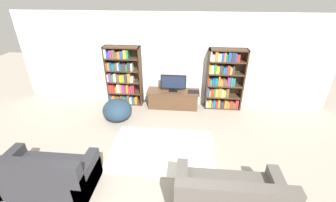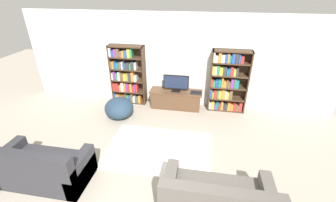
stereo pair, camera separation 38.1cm
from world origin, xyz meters
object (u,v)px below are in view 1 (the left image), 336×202
(beanbag_ottoman, at_px, (117,110))
(bookshelf_right, at_px, (223,80))
(laptop, at_px, (194,92))
(couch_right_sofa, at_px, (229,199))
(television, at_px, (173,83))
(bookshelf_left, at_px, (123,77))
(tv_stand, at_px, (173,99))
(couch_left_sectional, at_px, (47,176))

(beanbag_ottoman, bearing_deg, bookshelf_right, 18.68)
(bookshelf_right, height_order, laptop, bookshelf_right)
(laptop, relative_size, beanbag_ottoman, 0.41)
(couch_right_sofa, height_order, beanbag_ottoman, couch_right_sofa)
(television, height_order, beanbag_ottoman, television)
(television, bearing_deg, laptop, -2.52)
(bookshelf_right, bearing_deg, couch_right_sofa, -94.56)
(bookshelf_left, relative_size, bookshelf_right, 1.00)
(tv_stand, bearing_deg, couch_left_sectional, -121.71)
(tv_stand, distance_m, beanbag_ottoman, 1.63)
(tv_stand, distance_m, couch_left_sectional, 3.72)
(bookshelf_right, xyz_separation_m, couch_left_sectional, (-3.34, -3.28, -0.56))
(couch_left_sectional, bearing_deg, bookshelf_right, 44.56)
(laptop, xyz_separation_m, beanbag_ottoman, (-1.98, -0.79, -0.25))
(television, bearing_deg, couch_right_sofa, -71.79)
(bookshelf_right, bearing_deg, tv_stand, -175.00)
(beanbag_ottoman, bearing_deg, television, 29.91)
(bookshelf_right, height_order, beanbag_ottoman, bookshelf_right)
(bookshelf_left, xyz_separation_m, laptop, (2.05, -0.16, -0.30))
(laptop, bearing_deg, couch_right_sofa, -80.94)
(bookshelf_left, xyz_separation_m, couch_right_sofa, (2.58, -3.48, -0.53))
(tv_stand, height_order, laptop, laptop)
(bookshelf_right, height_order, couch_left_sectional, bookshelf_right)
(television, relative_size, couch_right_sofa, 0.43)
(bookshelf_left, xyz_separation_m, television, (1.47, -0.13, -0.06))
(tv_stand, relative_size, couch_left_sectional, 0.92)
(television, bearing_deg, tv_stand, 90.00)
(laptop, bearing_deg, bookshelf_left, 175.61)
(television, bearing_deg, beanbag_ottoman, -150.09)
(bookshelf_left, relative_size, television, 2.43)
(television, distance_m, beanbag_ottoman, 1.70)
(beanbag_ottoman, bearing_deg, bookshelf_left, 93.83)
(bookshelf_left, bearing_deg, tv_stand, -4.68)
(bookshelf_right, bearing_deg, beanbag_ottoman, -161.32)
(bookshelf_right, xyz_separation_m, television, (-1.38, -0.13, -0.07))
(television, relative_size, couch_left_sectional, 0.44)
(bookshelf_left, distance_m, television, 1.48)
(television, bearing_deg, couch_left_sectional, -121.81)
(bookshelf_right, distance_m, couch_left_sectional, 4.71)
(television, relative_size, laptop, 2.28)
(laptop, height_order, beanbag_ottoman, beanbag_ottoman)
(bookshelf_right, bearing_deg, couch_left_sectional, -135.44)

